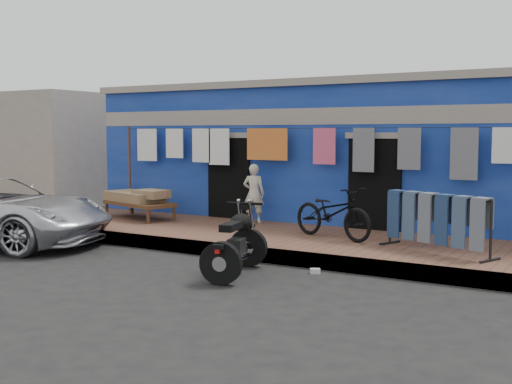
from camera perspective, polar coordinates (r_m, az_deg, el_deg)
name	(u,v)px	position (r m, az deg, el deg)	size (l,w,h in m)	color
ground	(189,277)	(9.97, -5.96, -7.51)	(80.00, 80.00, 0.00)	black
sidewalk	(283,241)	(12.43, 2.37, -4.35)	(28.00, 3.00, 0.25)	brown
curb	(243,253)	(11.19, -1.19, -5.41)	(28.00, 0.10, 0.25)	gray
building	(361,154)	(15.88, 9.29, 3.35)	(12.20, 5.20, 3.36)	navy
neighbor_left	(49,148)	(22.41, -17.91, 3.74)	(6.00, 5.00, 3.40)	#9E9384
clothesline	(293,151)	(13.56, 3.35, 3.68)	(10.06, 0.06, 2.10)	brown
seated_person	(254,194)	(13.87, -0.20, -0.14)	(0.46, 0.31, 1.29)	beige
bicycle	(333,207)	(11.94, 6.85, -1.31)	(0.64, 1.82, 1.18)	black
motorcycle	(235,240)	(9.93, -1.84, -4.32)	(0.99, 1.78, 1.09)	black
charpoy	(139,204)	(14.86, -10.32, -1.09)	(2.11, 1.40, 0.65)	brown
jeans_rack	(437,222)	(10.90, 15.78, -2.58)	(2.08, 1.15, 1.00)	black
litter_a	(234,265)	(10.54, -2.01, -6.54)	(0.20, 0.15, 0.09)	silver
litter_b	(315,271)	(10.17, 5.28, -7.02)	(0.16, 0.12, 0.08)	silver
litter_c	(206,264)	(10.72, -4.51, -6.39)	(0.18, 0.14, 0.07)	silver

